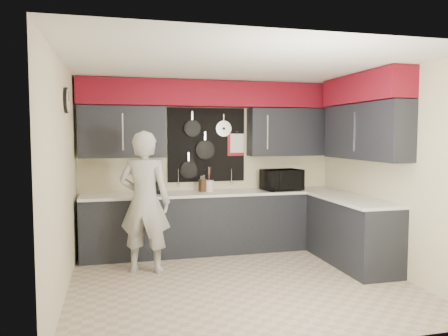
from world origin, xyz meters
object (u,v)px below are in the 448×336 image
object	(u,v)px
microwave	(282,180)
utensil_crock	(209,186)
coffee_maker	(154,180)
person	(145,202)
knife_block	(202,185)

from	to	relation	value
microwave	utensil_crock	world-z (taller)	microwave
utensil_crock	microwave	bearing A→B (deg)	-6.22
coffee_maker	person	distance (m)	0.87
knife_block	person	distance (m)	1.22
microwave	coffee_maker	world-z (taller)	coffee_maker
knife_block	person	bearing A→B (deg)	-157.94
microwave	coffee_maker	distance (m)	1.97
microwave	knife_block	bearing A→B (deg)	166.17
knife_block	utensil_crock	distance (m)	0.11
microwave	knife_block	world-z (taller)	microwave
knife_block	person	world-z (taller)	person
microwave	utensil_crock	bearing A→B (deg)	165.06
utensil_crock	person	bearing A→B (deg)	-141.73
coffee_maker	person	bearing A→B (deg)	-98.63
utensil_crock	person	world-z (taller)	person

